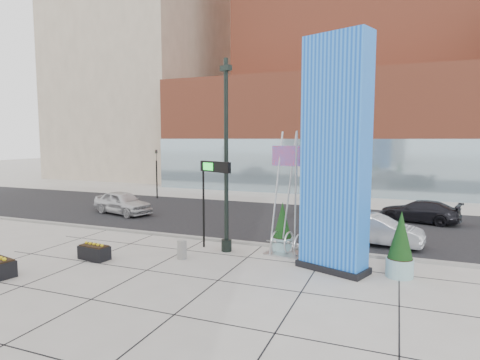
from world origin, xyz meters
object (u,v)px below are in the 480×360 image
at_px(car_white_west, 123,203).
at_px(car_silver_mid, 375,230).
at_px(blue_pylon, 335,159).
at_px(overhead_street_sign, 217,174).
at_px(public_art_sculpture, 294,223).
at_px(concrete_bollard, 182,249).
at_px(lamp_post, 226,174).

distance_m(car_white_west, car_silver_mid, 16.24).
bearing_deg(blue_pylon, overhead_street_sign, -170.71).
height_order(public_art_sculpture, car_white_west, public_art_sculpture).
bearing_deg(car_silver_mid, car_white_west, 92.10).
bearing_deg(concrete_bollard, overhead_street_sign, 70.04).
xyz_separation_m(blue_pylon, public_art_sculpture, (-1.85, 1.33, -2.85)).
bearing_deg(car_silver_mid, lamp_post, 129.58).
bearing_deg(concrete_bollard, car_white_west, 139.85).
distance_m(concrete_bollard, car_white_west, 11.38).
xyz_separation_m(public_art_sculpture, overhead_street_sign, (-3.54, -0.20, 2.05)).
relative_size(lamp_post, concrete_bollard, 10.72).
relative_size(lamp_post, public_art_sculpture, 1.58).
height_order(blue_pylon, overhead_street_sign, blue_pylon).
bearing_deg(car_silver_mid, blue_pylon, 172.84).
height_order(blue_pylon, public_art_sculpture, blue_pylon).
height_order(lamp_post, concrete_bollard, lamp_post).
bearing_deg(overhead_street_sign, concrete_bollard, -85.00).
bearing_deg(overhead_street_sign, public_art_sculpture, 28.17).
relative_size(overhead_street_sign, car_white_west, 0.90).
bearing_deg(car_white_west, public_art_sculpture, -97.07).
distance_m(blue_pylon, concrete_bollard, 7.28).
relative_size(overhead_street_sign, car_silver_mid, 0.94).
height_order(public_art_sculpture, overhead_street_sign, public_art_sculpture).
relative_size(public_art_sculpture, car_white_west, 1.20).
distance_m(lamp_post, concrete_bollard, 3.75).
bearing_deg(blue_pylon, public_art_sculpture, 165.43).
xyz_separation_m(lamp_post, car_silver_mid, (6.14, 3.61, -2.75)).
bearing_deg(concrete_bollard, blue_pylon, 7.95).
bearing_deg(concrete_bollard, car_silver_mid, 35.78).
xyz_separation_m(concrete_bollard, car_silver_mid, (7.43, 5.35, 0.31)).
bearing_deg(lamp_post, overhead_street_sign, 156.90).
relative_size(public_art_sculpture, concrete_bollard, 6.80).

